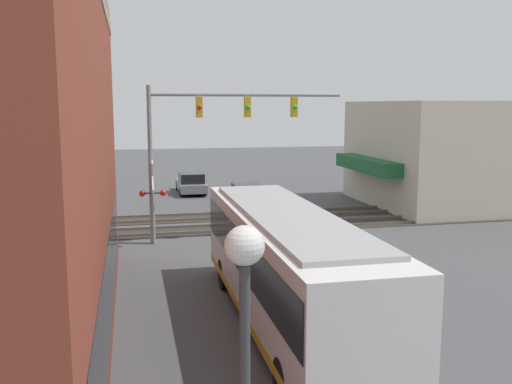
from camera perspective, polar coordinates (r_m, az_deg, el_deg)
ground_plane at (r=23.35m, az=5.18°, el=-6.55°), size 120.00×120.00×0.00m
shop_building at (r=36.96m, az=18.07°, el=3.67°), size 10.49×9.96×6.35m
city_bus at (r=15.80m, az=3.05°, el=-7.17°), size 11.71×2.59×3.27m
traffic_signal_gantry at (r=25.55m, az=-4.46°, el=6.69°), size 0.42×8.79×6.98m
crossing_signal at (r=25.41m, az=-10.29°, el=-0.11°), size 1.41×1.18×3.81m
rail_track_near at (r=28.95m, az=1.59°, el=-3.47°), size 2.60×60.00×0.15m
rail_track_far at (r=32.00m, az=0.20°, el=-2.29°), size 2.60×60.00×0.15m
parked_car_black at (r=33.58m, az=-0.81°, el=-0.60°), size 4.76×1.82×1.51m
parked_car_grey at (r=40.27m, az=-6.53°, el=0.87°), size 4.78×1.82×1.47m
pedestrian_near_bus at (r=19.79m, az=6.29°, el=-6.83°), size 0.34×0.34×1.66m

